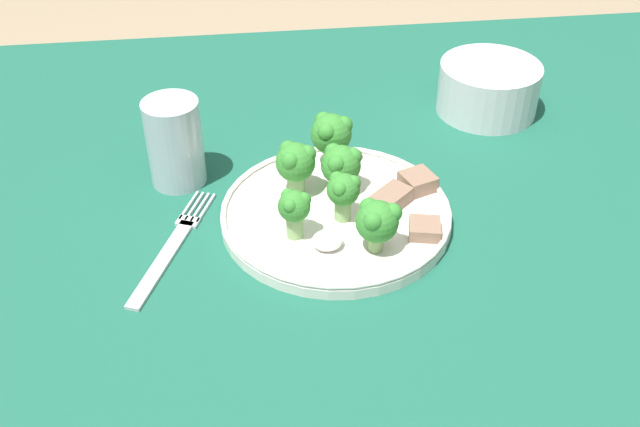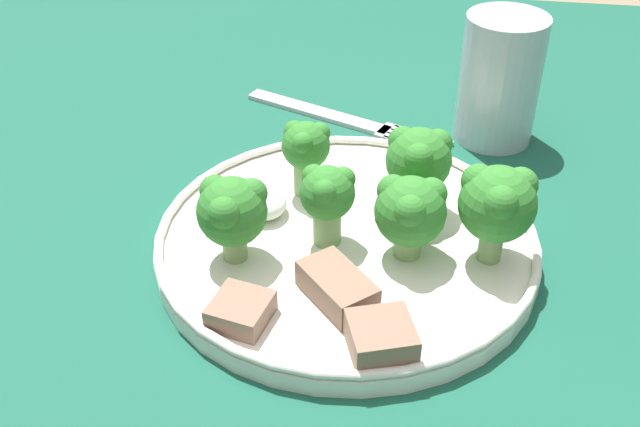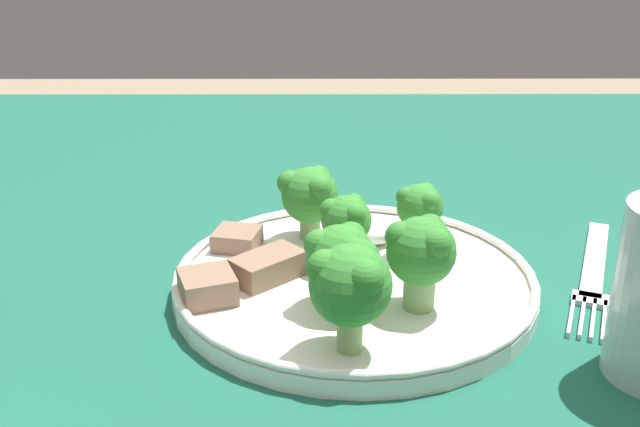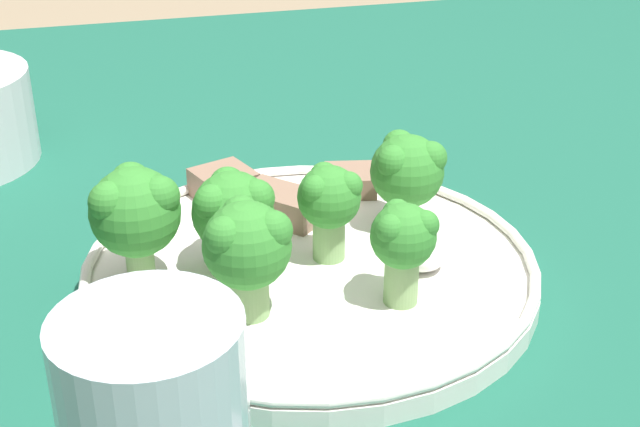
# 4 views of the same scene
# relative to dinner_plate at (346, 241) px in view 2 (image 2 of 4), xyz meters

# --- Properties ---
(table) EXTENTS (1.10, 1.10, 0.72)m
(table) POSITION_rel_dinner_plate_xyz_m (0.05, -0.05, -0.10)
(table) COLOR #195642
(table) RESTS_ON ground_plane
(dinner_plate) EXTENTS (0.25, 0.25, 0.02)m
(dinner_plate) POSITION_rel_dinner_plate_xyz_m (0.00, 0.00, 0.00)
(dinner_plate) COLOR white
(dinner_plate) RESTS_ON table
(fork) EXTENTS (0.09, 0.18, 0.00)m
(fork) POSITION_rel_dinner_plate_xyz_m (-0.18, -0.03, -0.01)
(fork) COLOR silver
(fork) RESTS_ON table
(drinking_glass) EXTENTS (0.06, 0.06, 0.10)m
(drinking_glass) POSITION_rel_dinner_plate_xyz_m (-0.17, 0.10, 0.04)
(drinking_glass) COLOR #B2C1CC
(drinking_glass) RESTS_ON table
(broccoli_floret_near_rim_left) EXTENTS (0.03, 0.03, 0.06)m
(broccoli_floret_near_rim_left) POSITION_rel_dinner_plate_xyz_m (-0.05, -0.04, 0.04)
(broccoli_floret_near_rim_left) COLOR #7FA866
(broccoli_floret_near_rim_left) RESTS_ON dinner_plate
(broccoli_floret_center_left) EXTENTS (0.04, 0.04, 0.06)m
(broccoli_floret_center_left) POSITION_rel_dinner_plate_xyz_m (0.01, -0.01, 0.04)
(broccoli_floret_center_left) COLOR #7FA866
(broccoli_floret_center_left) RESTS_ON dinner_plate
(broccoli_floret_back_left) EXTENTS (0.05, 0.04, 0.06)m
(broccoli_floret_back_left) POSITION_rel_dinner_plate_xyz_m (-0.04, 0.04, 0.04)
(broccoli_floret_back_left) COLOR #7FA866
(broccoli_floret_back_left) RESTS_ON dinner_plate
(broccoli_floret_front_left) EXTENTS (0.05, 0.05, 0.07)m
(broccoli_floret_front_left) POSITION_rel_dinner_plate_xyz_m (0.01, 0.09, 0.05)
(broccoli_floret_front_left) COLOR #7FA866
(broccoli_floret_front_left) RESTS_ON dinner_plate
(broccoli_floret_center_back) EXTENTS (0.05, 0.04, 0.06)m
(broccoli_floret_center_back) POSITION_rel_dinner_plate_xyz_m (0.01, 0.04, 0.04)
(broccoli_floret_center_back) COLOR #7FA866
(broccoli_floret_center_back) RESTS_ON dinner_plate
(broccoli_floret_mid_cluster) EXTENTS (0.04, 0.04, 0.06)m
(broccoli_floret_mid_cluster) POSITION_rel_dinner_plate_xyz_m (0.03, -0.07, 0.04)
(broccoli_floret_mid_cluster) COLOR #7FA866
(broccoli_floret_mid_cluster) RESTS_ON dinner_plate
(meat_slice_front_slice) EXTENTS (0.04, 0.04, 0.02)m
(meat_slice_front_slice) POSITION_rel_dinner_plate_xyz_m (0.10, 0.03, 0.01)
(meat_slice_front_slice) COLOR #846651
(meat_slice_front_slice) RESTS_ON dinner_plate
(meat_slice_middle_slice) EXTENTS (0.05, 0.05, 0.02)m
(meat_slice_middle_slice) POSITION_rel_dinner_plate_xyz_m (0.06, 0.00, 0.01)
(meat_slice_middle_slice) COLOR #846651
(meat_slice_middle_slice) RESTS_ON dinner_plate
(meat_slice_rear_slice) EXTENTS (0.04, 0.04, 0.01)m
(meat_slice_rear_slice) POSITION_rel_dinner_plate_xyz_m (0.09, -0.05, 0.01)
(meat_slice_rear_slice) COLOR #846651
(meat_slice_rear_slice) RESTS_ON dinner_plate
(sauce_dollop) EXTENTS (0.03, 0.03, 0.02)m
(sauce_dollop) POSITION_rel_dinner_plate_xyz_m (-0.02, -0.06, 0.01)
(sauce_dollop) COLOR white
(sauce_dollop) RESTS_ON dinner_plate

